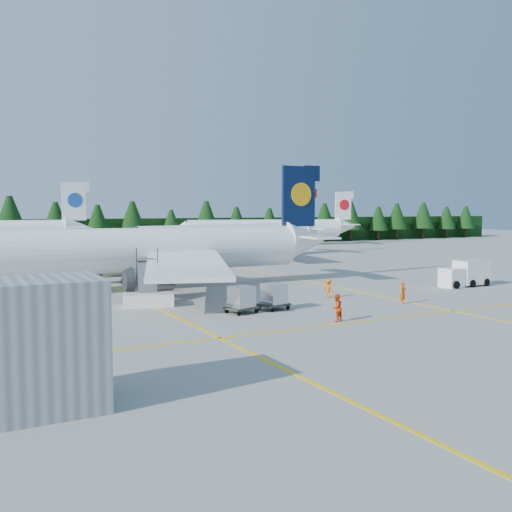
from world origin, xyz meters
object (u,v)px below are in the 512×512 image
airstairs (148,296)px  service_truck (464,274)px  airliner_navy (113,252)px  airliner_red (226,237)px

airstairs → service_truck: bearing=8.3°
airliner_navy → airliner_red: (25.03, 28.05, -0.35)m
airstairs → service_truck: 32.56m
airliner_navy → service_truck: 35.47m
airliner_navy → airliner_red: bearing=49.0°
airliner_red → service_truck: airliner_red is taller
airliner_navy → service_truck: size_ratio=7.99×
airliner_red → airstairs: size_ratio=6.49×
airliner_red → service_truck: (7.68, -41.53, -2.17)m
airstairs → service_truck: (32.32, -3.84, 0.52)m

